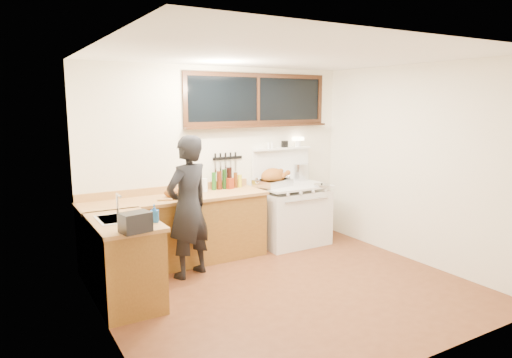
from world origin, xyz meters
TOP-DOWN VIEW (x-y plane):
  - ground_plane at (0.00, 0.00)m, footprint 4.00×3.50m
  - room_shell at (0.00, 0.00)m, footprint 4.10×3.60m
  - counter_back at (-0.80, 1.45)m, footprint 2.44×0.64m
  - counter_left at (-1.70, 0.62)m, footprint 0.64×1.09m
  - sink_unit at (-1.68, 0.70)m, footprint 0.50×0.45m
  - vintage_stove at (1.00, 1.41)m, footprint 1.02×0.74m
  - back_window at (0.60, 1.72)m, footprint 2.32×0.13m
  - left_doorway at (-1.99, -0.55)m, footprint 0.02×1.04m
  - knife_strip at (0.08, 1.73)m, footprint 0.46×0.03m
  - man at (-0.82, 0.98)m, footprint 0.74×0.62m
  - soap_bottle at (-1.43, 0.38)m, footprint 0.11×0.11m
  - toaster at (-1.70, 0.12)m, footprint 0.30×0.24m
  - cutting_board at (-0.88, 1.38)m, footprint 0.42×0.36m
  - roast_turkey at (0.70, 1.46)m, footprint 0.58×0.49m
  - stockpot at (1.36, 1.70)m, footprint 0.34×0.34m
  - saucepan at (0.97, 1.54)m, footprint 0.16×0.27m
  - pot_lid at (1.33, 1.12)m, footprint 0.32×0.32m
  - coffee_tin at (0.06, 1.60)m, footprint 0.12×0.11m
  - pitcher at (-0.34, 1.59)m, footprint 0.11×0.11m
  - bottle_cluster at (0.02, 1.63)m, footprint 0.47×0.07m

SIDE VIEW (x-z plane):
  - ground_plane at x=0.00m, z-range -0.02..0.00m
  - counter_left at x=-1.70m, z-range 0.00..0.90m
  - counter_back at x=-0.80m, z-range -0.05..0.95m
  - vintage_stove at x=1.00m, z-range -0.32..1.26m
  - sink_unit at x=-1.68m, z-range 0.66..1.03m
  - man at x=-0.82m, z-range 0.00..1.73m
  - pot_lid at x=1.33m, z-range 0.89..0.93m
  - cutting_board at x=-0.88m, z-range 0.89..1.02m
  - saucepan at x=0.97m, z-range 0.90..1.01m
  - coffee_tin at x=0.06m, z-range 0.90..1.05m
  - pitcher at x=-0.34m, z-range 0.90..1.08m
  - soap_bottle at x=-1.43m, z-range 0.90..1.08m
  - toaster at x=-1.70m, z-range 0.90..1.09m
  - roast_turkey at x=0.70m, z-range 0.87..1.14m
  - stockpot at x=1.36m, z-range 0.90..1.16m
  - bottle_cluster at x=0.02m, z-range 0.88..1.18m
  - left_doorway at x=-1.99m, z-range 0.00..2.17m
  - knife_strip at x=0.08m, z-range 1.17..1.45m
  - room_shell at x=0.00m, z-range 0.32..2.97m
  - back_window at x=0.60m, z-range 1.68..2.45m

